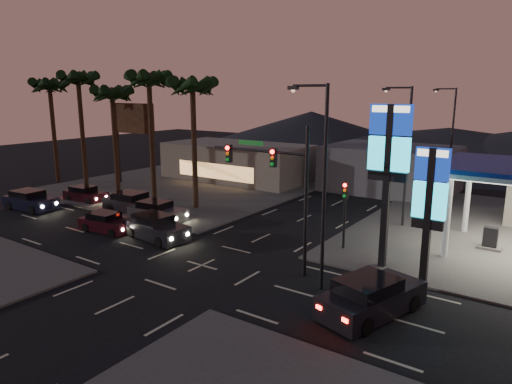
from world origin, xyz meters
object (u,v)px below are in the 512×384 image
Objects in this scene: traffic_signal_mast at (277,176)px; car_lane_a_front at (156,228)px; pylon_sign_short at (430,195)px; car_lane_b_rear at (85,194)px; car_lane_a_rear at (30,201)px; pylon_sign_tall at (389,154)px; car_lane_b_front at (157,212)px; car_lane_a_mid at (106,223)px; car_lane_b_mid at (132,203)px; suv_station at (371,297)px.

traffic_signal_mast is 1.56× the size of car_lane_a_front.
car_lane_b_rear is (-29.94, 1.29, -4.03)m from pylon_sign_short.
pylon_sign_tall is at bearing 8.13° from car_lane_a_rear.
car_lane_b_front is (-17.37, -0.48, -5.69)m from pylon_sign_tall.
car_lane_b_rear is at bearing 152.80° from car_lane_a_mid.
car_lane_b_mid is (-2.54, 4.49, 0.15)m from car_lane_a_mid.
suv_station is (6.22, -2.13, -4.42)m from traffic_signal_mast.
car_lane_a_front is at bearing -165.97° from pylon_sign_tall.
traffic_signal_mast is (-4.74, -3.51, -1.17)m from pylon_sign_tall.
traffic_signal_mast is 1.58× the size of car_lane_a_rear.
car_lane_a_rear is at bearing -171.87° from pylon_sign_tall.
car_lane_b_front is 10.09m from car_lane_b_rear.
car_lane_a_rear is at bearing -174.33° from pylon_sign_short.
car_lane_a_front is at bearing 2.13° from car_lane_a_rear.
traffic_signal_mast is at bearing 3.67° from car_lane_a_mid.
pylon_sign_short is at bearing 9.22° from car_lane_a_mid.
pylon_sign_short is at bearing 19.13° from traffic_signal_mast.
car_lane_a_mid is (-20.85, -3.39, -4.04)m from pylon_sign_short.
car_lane_b_rear is at bearing 168.41° from suv_station.
car_lane_a_front is 1.07× the size of car_lane_b_front.
pylon_sign_tall is 1.61× the size of suv_station.
car_lane_b_front is 0.93× the size of car_lane_b_mid.
car_lane_a_front is at bearing 172.47° from suv_station.
car_lane_b_mid reaches higher than car_lane_a_front.
pylon_sign_tall is 1.78× the size of car_lane_a_rear.
car_lane_a_rear is 30.20m from suv_station.
pylon_sign_tall is 21.63m from car_lane_b_mid.
car_lane_b_front is (-19.87, 0.52, -3.95)m from pylon_sign_short.
pylon_sign_short is 17.39m from car_lane_a_front.
car_lane_b_front is at bearing 166.49° from traffic_signal_mast.
traffic_signal_mast reaches higher than car_lane_a_front.
suv_station reaches higher than car_lane_a_mid.
car_lane_a_mid is at bearing -1.59° from car_lane_a_rear.
pylon_sign_tall is 6.02m from traffic_signal_mast.
car_lane_b_mid is (-6.63, 3.66, 0.01)m from car_lane_a_front.
car_lane_a_rear is at bearing -177.87° from car_lane_a_front.
car_lane_a_rear is 0.98× the size of car_lane_b_mid.
car_lane_b_mid is 1.21× the size of car_lane_b_rear.
car_lane_b_front is (0.97, 3.91, 0.08)m from car_lane_a_mid.
car_lane_a_rear is 8.85m from car_lane_b_mid.
traffic_signal_mast reaches higher than car_lane_a_mid.
suv_station is (19.82, -1.26, 0.19)m from car_lane_a_mid.
pylon_sign_short reaches higher than suv_station.
car_lane_b_mid reaches higher than car_lane_a_rear.
car_lane_b_front is (-3.12, 3.08, -0.05)m from car_lane_a_front.
car_lane_a_front is at bearing -44.65° from car_lane_b_front.
car_lane_b_mid is (7.79, 4.20, 0.02)m from car_lane_a_rear.
car_lane_a_front is 1.01× the size of car_lane_a_rear.
car_lane_a_front is 0.99× the size of car_lane_b_mid.
car_lane_b_mid is at bearing 165.59° from suv_station.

